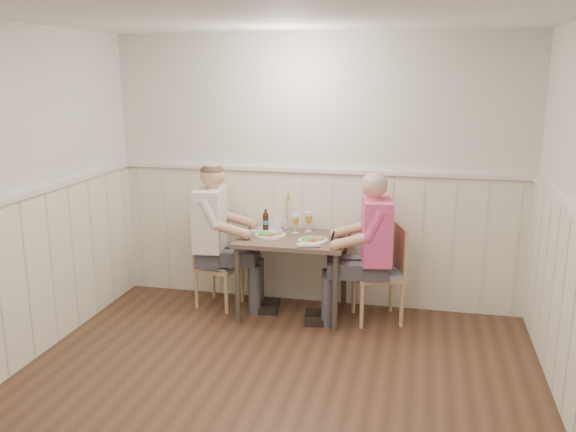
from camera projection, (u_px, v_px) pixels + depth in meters
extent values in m
plane|color=#442C1E|center=(256.00, 421.00, 4.01)|extent=(4.50, 4.50, 0.00)
cube|color=silver|center=(317.00, 172.00, 5.84)|extent=(4.00, 0.04, 2.60)
cube|color=white|center=(251.00, 8.00, 3.41)|extent=(4.00, 4.50, 0.02)
cube|color=white|center=(316.00, 238.00, 5.98)|extent=(3.98, 0.03, 1.30)
cube|color=silver|center=(317.00, 171.00, 5.81)|extent=(3.98, 0.06, 0.04)
cube|color=brown|center=(293.00, 240.00, 5.62)|extent=(0.99, 0.70, 0.04)
cylinder|color=#3F3833|center=(238.00, 285.00, 5.52)|extent=(0.05, 0.05, 0.71)
cylinder|color=#3F3833|center=(256.00, 265.00, 6.09)|extent=(0.05, 0.05, 0.71)
cylinder|color=#3F3833|center=(335.00, 293.00, 5.33)|extent=(0.05, 0.05, 0.71)
cylinder|color=#3F3833|center=(344.00, 271.00, 5.90)|extent=(0.05, 0.05, 0.71)
cube|color=tan|center=(378.00, 275.00, 5.55)|extent=(0.53, 0.53, 0.04)
cube|color=#466DA1|center=(378.00, 271.00, 5.54)|extent=(0.48, 0.48, 0.03)
cube|color=tan|center=(400.00, 249.00, 5.51)|extent=(0.16, 0.41, 0.44)
cylinder|color=tan|center=(402.00, 305.00, 5.44)|extent=(0.04, 0.04, 0.41)
cylinder|color=tan|center=(362.00, 306.00, 5.41)|extent=(0.04, 0.04, 0.41)
cylinder|color=tan|center=(391.00, 291.00, 5.80)|extent=(0.04, 0.04, 0.41)
cylinder|color=tan|center=(354.00, 292.00, 5.76)|extent=(0.04, 0.04, 0.41)
cube|color=tan|center=(219.00, 267.00, 5.91)|extent=(0.45, 0.45, 0.04)
cube|color=#466DA1|center=(219.00, 264.00, 5.91)|extent=(0.40, 0.40, 0.03)
cube|color=tan|center=(203.00, 243.00, 5.93)|extent=(0.10, 0.38, 0.40)
cylinder|color=tan|center=(214.00, 280.00, 6.17)|extent=(0.03, 0.03, 0.37)
cylinder|color=tan|center=(242.00, 284.00, 6.04)|extent=(0.03, 0.03, 0.37)
cylinder|color=tan|center=(196.00, 290.00, 5.88)|extent=(0.03, 0.03, 0.37)
cylinder|color=tan|center=(226.00, 295.00, 5.75)|extent=(0.03, 0.03, 0.37)
cube|color=#3F3F47|center=(372.00, 298.00, 5.53)|extent=(0.51, 0.48, 0.46)
cube|color=#3F3F47|center=(350.00, 267.00, 5.48)|extent=(0.49, 0.44, 0.13)
cube|color=#F44994|center=(374.00, 230.00, 5.38)|extent=(0.32, 0.49, 0.57)
sphere|color=tan|center=(376.00, 185.00, 5.29)|extent=(0.23, 0.23, 0.23)
sphere|color=#A5A5A0|center=(376.00, 182.00, 5.28)|extent=(0.22, 0.22, 0.22)
cube|color=black|center=(332.00, 229.00, 5.40)|extent=(0.03, 0.07, 0.13)
cube|color=#3F3F47|center=(214.00, 284.00, 5.88)|extent=(0.51, 0.47, 0.47)
cube|color=#3F3F47|center=(235.00, 255.00, 5.79)|extent=(0.48, 0.43, 0.14)
cube|color=beige|center=(212.00, 219.00, 5.73)|extent=(0.31, 0.49, 0.58)
sphere|color=tan|center=(211.00, 175.00, 5.64)|extent=(0.23, 0.23, 0.23)
sphere|color=#4C3828|center=(211.00, 172.00, 5.63)|extent=(0.22, 0.22, 0.22)
cylinder|color=white|center=(313.00, 241.00, 5.48)|extent=(0.27, 0.27, 0.02)
ellipsoid|color=#3F722D|center=(308.00, 238.00, 5.45)|extent=(0.13, 0.11, 0.05)
sphere|color=tan|center=(320.00, 238.00, 5.47)|extent=(0.04, 0.04, 0.04)
cube|color=#9B4C4A|center=(316.00, 237.00, 5.53)|extent=(0.08, 0.05, 0.01)
cylinder|color=white|center=(322.00, 237.00, 5.51)|extent=(0.06, 0.06, 0.03)
cylinder|color=white|center=(271.00, 235.00, 5.66)|extent=(0.28, 0.28, 0.02)
ellipsoid|color=#3F722D|center=(265.00, 232.00, 5.63)|extent=(0.14, 0.12, 0.05)
sphere|color=tan|center=(278.00, 232.00, 5.65)|extent=(0.04, 0.04, 0.04)
cylinder|color=silver|center=(309.00, 231.00, 5.82)|extent=(0.07, 0.07, 0.01)
cylinder|color=silver|center=(309.00, 227.00, 5.81)|extent=(0.01, 0.01, 0.08)
cone|color=gold|center=(309.00, 219.00, 5.80)|extent=(0.08, 0.08, 0.07)
cylinder|color=silver|center=(309.00, 214.00, 5.78)|extent=(0.08, 0.08, 0.03)
cylinder|color=silver|center=(295.00, 233.00, 5.76)|extent=(0.07, 0.07, 0.01)
cylinder|color=silver|center=(295.00, 229.00, 5.75)|extent=(0.01, 0.01, 0.08)
cone|color=gold|center=(295.00, 221.00, 5.73)|extent=(0.07, 0.07, 0.07)
cylinder|color=silver|center=(295.00, 216.00, 5.72)|extent=(0.07, 0.07, 0.03)
cylinder|color=black|center=(266.00, 222.00, 5.86)|extent=(0.06, 0.06, 0.15)
cone|color=black|center=(266.00, 213.00, 5.84)|extent=(0.06, 0.06, 0.04)
cylinder|color=black|center=(266.00, 210.00, 5.83)|extent=(0.02, 0.02, 0.03)
cylinder|color=#2969B4|center=(266.00, 222.00, 5.86)|extent=(0.06, 0.06, 0.04)
cylinder|color=white|center=(308.00, 245.00, 5.28)|extent=(0.21, 0.10, 0.04)
cylinder|color=silver|center=(286.00, 225.00, 5.92)|extent=(0.04, 0.04, 0.08)
cylinder|color=tan|center=(286.00, 210.00, 5.89)|extent=(0.02, 0.02, 0.26)
cone|color=tan|center=(286.00, 194.00, 5.85)|extent=(0.04, 0.04, 0.09)
cube|color=#466DA1|center=(266.00, 229.00, 5.92)|extent=(0.37, 0.34, 0.01)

